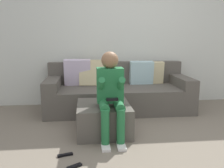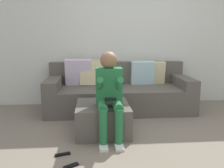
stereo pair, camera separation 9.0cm
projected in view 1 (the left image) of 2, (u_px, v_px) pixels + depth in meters
The scene contains 7 objects.
ground_plane at pixel (158, 143), 2.99m from camera, with size 7.61×7.61×0.00m, color slate.
wall_back at pixel (130, 38), 4.70m from camera, with size 5.85×0.10×2.49m, color silver.
couch_sectional at pixel (118, 92), 4.38m from camera, with size 2.49×1.00×0.89m.
ottoman at pixel (104, 118), 3.32m from camera, with size 0.70×0.76×0.39m, color #59544C.
person_seated at pixel (111, 90), 3.07m from camera, with size 0.33×0.63×1.10m.
remote_near_ottoman at pixel (74, 166), 2.44m from camera, with size 0.15×0.05×0.02m, color black.
remote_by_storage_bin at pixel (65, 155), 2.67m from camera, with size 0.17×0.04×0.02m, color black.
Camera 1 is at (-0.87, -2.73, 1.27)m, focal length 39.45 mm.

